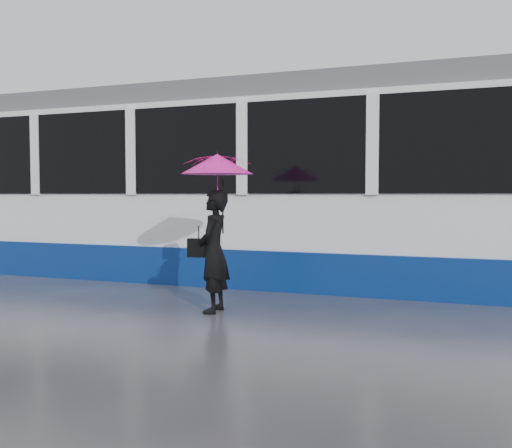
% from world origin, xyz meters
% --- Properties ---
extents(ground, '(90.00, 90.00, 0.00)m').
position_xyz_m(ground, '(0.00, 0.00, 0.00)').
color(ground, '#2A2A2F').
rests_on(ground, ground).
extents(rails, '(34.00, 1.51, 0.02)m').
position_xyz_m(rails, '(0.00, 2.50, 0.01)').
color(rails, '#3F3D38').
rests_on(rails, ground).
extents(tram, '(26.00, 2.56, 3.35)m').
position_xyz_m(tram, '(1.89, 2.50, 1.64)').
color(tram, white).
rests_on(tram, ground).
extents(woman, '(0.44, 0.61, 1.54)m').
position_xyz_m(woman, '(-0.30, -0.44, 0.77)').
color(woman, black).
rests_on(woman, ground).
extents(umbrella, '(1.02, 1.02, 1.04)m').
position_xyz_m(umbrella, '(-0.25, -0.44, 1.69)').
color(umbrella, '#F91599').
rests_on(umbrella, ground).
extents(handbag, '(0.29, 0.15, 0.42)m').
position_xyz_m(handbag, '(-0.52, -0.42, 0.81)').
color(handbag, black).
rests_on(handbag, ground).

